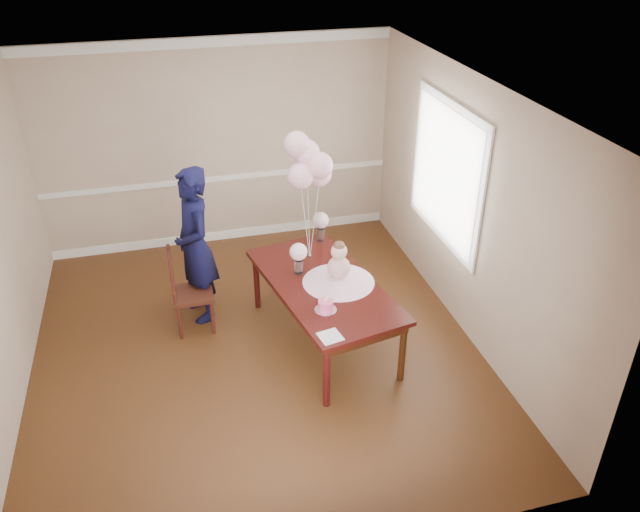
# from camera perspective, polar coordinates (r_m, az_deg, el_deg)

# --- Properties ---
(floor) EXTENTS (4.50, 5.00, 0.00)m
(floor) POSITION_cam_1_polar(r_m,az_deg,el_deg) (6.66, -5.84, -8.43)
(floor) COLOR #371E0D
(floor) RESTS_ON ground
(ceiling) EXTENTS (4.50, 5.00, 0.02)m
(ceiling) POSITION_cam_1_polar(r_m,az_deg,el_deg) (5.40, -7.36, 14.50)
(ceiling) COLOR white
(ceiling) RESTS_ON wall_back
(wall_back) EXTENTS (4.50, 0.02, 2.70)m
(wall_back) POSITION_cam_1_polar(r_m,az_deg,el_deg) (8.19, -9.35, 9.92)
(wall_back) COLOR tan
(wall_back) RESTS_ON floor
(wall_front) EXTENTS (4.50, 0.02, 2.70)m
(wall_front) POSITION_cam_1_polar(r_m,az_deg,el_deg) (3.93, -0.46, -15.27)
(wall_front) COLOR tan
(wall_front) RESTS_ON floor
(wall_right) EXTENTS (0.02, 5.00, 2.70)m
(wall_right) POSITION_cam_1_polar(r_m,az_deg,el_deg) (6.56, 13.30, 4.19)
(wall_right) COLOR tan
(wall_right) RESTS_ON floor
(chair_rail_trim) EXTENTS (4.50, 0.02, 0.07)m
(chair_rail_trim) POSITION_cam_1_polar(r_m,az_deg,el_deg) (8.34, -9.08, 7.01)
(chair_rail_trim) COLOR white
(chair_rail_trim) RESTS_ON wall_back
(crown_molding) EXTENTS (4.50, 0.02, 0.12)m
(crown_molding) POSITION_cam_1_polar(r_m,az_deg,el_deg) (7.83, -10.15, 18.70)
(crown_molding) COLOR white
(crown_molding) RESTS_ON wall_back
(baseboard_trim) EXTENTS (4.50, 0.02, 0.12)m
(baseboard_trim) POSITION_cam_1_polar(r_m,az_deg,el_deg) (8.70, -8.64, 1.93)
(baseboard_trim) COLOR white
(baseboard_trim) RESTS_ON floor
(window_frame) EXTENTS (0.02, 1.66, 1.56)m
(window_frame) POSITION_cam_1_polar(r_m,az_deg,el_deg) (6.87, 11.47, 7.47)
(window_frame) COLOR white
(window_frame) RESTS_ON wall_right
(window_blinds) EXTENTS (0.01, 1.50, 1.40)m
(window_blinds) POSITION_cam_1_polar(r_m,az_deg,el_deg) (6.87, 11.34, 7.46)
(window_blinds) COLOR silver
(window_blinds) RESTS_ON wall_right
(dining_table_top) EXTENTS (1.32, 2.08, 0.05)m
(dining_table_top) POSITION_cam_1_polar(r_m,az_deg,el_deg) (6.34, 0.33, -2.66)
(dining_table_top) COLOR black
(dining_table_top) RESTS_ON table_leg_fl
(table_apron) EXTENTS (1.21, 1.97, 0.10)m
(table_apron) POSITION_cam_1_polar(r_m,az_deg,el_deg) (6.38, 0.33, -3.21)
(table_apron) COLOR black
(table_apron) RESTS_ON table_leg_fl
(table_leg_fl) EXTENTS (0.08, 0.08, 0.68)m
(table_leg_fl) POSITION_cam_1_polar(r_m,az_deg,el_deg) (5.78, 0.61, -11.00)
(table_leg_fl) COLOR black
(table_leg_fl) RESTS_ON floor
(table_leg_fr) EXTENTS (0.08, 0.08, 0.68)m
(table_leg_fr) POSITION_cam_1_polar(r_m,az_deg,el_deg) (6.10, 7.54, -8.70)
(table_leg_fr) COLOR black
(table_leg_fr) RESTS_ON floor
(table_leg_bl) EXTENTS (0.08, 0.08, 0.68)m
(table_leg_bl) POSITION_cam_1_polar(r_m,az_deg,el_deg) (7.09, -5.81, -2.36)
(table_leg_bl) COLOR black
(table_leg_bl) RESTS_ON floor
(table_leg_br) EXTENTS (0.08, 0.08, 0.68)m
(table_leg_br) POSITION_cam_1_polar(r_m,az_deg,el_deg) (7.36, 0.10, -0.88)
(table_leg_br) COLOR black
(table_leg_br) RESTS_ON floor
(baby_skirt) EXTENTS (0.86, 0.86, 0.10)m
(baby_skirt) POSITION_cam_1_polar(r_m,az_deg,el_deg) (6.32, 1.71, -2.01)
(baby_skirt) COLOR #FFBBDA
(baby_skirt) RESTS_ON dining_table_top
(baby_torso) EXTENTS (0.23, 0.23, 0.23)m
(baby_torso) POSITION_cam_1_polar(r_m,az_deg,el_deg) (6.25, 1.73, -1.04)
(baby_torso) COLOR pink
(baby_torso) RESTS_ON baby_skirt
(baby_head) EXTENTS (0.16, 0.16, 0.16)m
(baby_head) POSITION_cam_1_polar(r_m,az_deg,el_deg) (6.16, 1.75, 0.42)
(baby_head) COLOR beige
(baby_head) RESTS_ON baby_torso
(baby_hair) EXTENTS (0.12, 0.12, 0.12)m
(baby_hair) POSITION_cam_1_polar(r_m,az_deg,el_deg) (6.13, 1.76, 0.89)
(baby_hair) COLOR brown
(baby_hair) RESTS_ON baby_head
(cake_platter) EXTENTS (0.25, 0.25, 0.01)m
(cake_platter) POSITION_cam_1_polar(r_m,az_deg,el_deg) (5.93, 0.51, -4.95)
(cake_platter) COLOR silver
(cake_platter) RESTS_ON dining_table_top
(birthday_cake) EXTENTS (0.17, 0.17, 0.10)m
(birthday_cake) POSITION_cam_1_polar(r_m,az_deg,el_deg) (5.90, 0.52, -4.53)
(birthday_cake) COLOR #FF5094
(birthday_cake) RESTS_ON cake_platter
(cake_flower_a) EXTENTS (0.03, 0.03, 0.03)m
(cake_flower_a) POSITION_cam_1_polar(r_m,az_deg,el_deg) (5.86, 0.52, -4.03)
(cake_flower_a) COLOR white
(cake_flower_a) RESTS_ON birthday_cake
(cake_flower_b) EXTENTS (0.03, 0.03, 0.03)m
(cake_flower_b) POSITION_cam_1_polar(r_m,az_deg,el_deg) (5.89, 0.69, -3.86)
(cake_flower_b) COLOR white
(cake_flower_b) RESTS_ON birthday_cake
(rose_vase_near) EXTENTS (0.11, 0.11, 0.15)m
(rose_vase_near) POSITION_cam_1_polar(r_m,az_deg,el_deg) (6.45, -1.96, -0.95)
(rose_vase_near) COLOR silver
(rose_vase_near) RESTS_ON dining_table_top
(roses_near) EXTENTS (0.18, 0.18, 0.18)m
(roses_near) POSITION_cam_1_polar(r_m,az_deg,el_deg) (6.37, -1.99, 0.39)
(roses_near) COLOR #FFD5DF
(roses_near) RESTS_ON rose_vase_near
(rose_vase_far) EXTENTS (0.11, 0.11, 0.15)m
(rose_vase_far) POSITION_cam_1_polar(r_m,az_deg,el_deg) (7.06, 0.06, 2.01)
(rose_vase_far) COLOR silver
(rose_vase_far) RESTS_ON dining_table_top
(roses_far) EXTENTS (0.18, 0.18, 0.18)m
(roses_far) POSITION_cam_1_polar(r_m,az_deg,el_deg) (6.98, 0.06, 3.27)
(roses_far) COLOR beige
(roses_far) RESTS_ON rose_vase_far
(napkin) EXTENTS (0.23, 0.23, 0.01)m
(napkin) POSITION_cam_1_polar(r_m,az_deg,el_deg) (5.60, 0.95, -7.37)
(napkin) COLOR white
(napkin) RESTS_ON dining_table_top
(balloon_weight) EXTENTS (0.05, 0.05, 0.02)m
(balloon_weight) POSITION_cam_1_polar(r_m,az_deg,el_deg) (6.76, -0.92, -0.02)
(balloon_weight) COLOR #BCBBC0
(balloon_weight) RESTS_ON dining_table_top
(balloon_a) EXTENTS (0.27, 0.27, 0.27)m
(balloon_a) POSITION_cam_1_polar(r_m,az_deg,el_deg) (6.30, -1.80, 7.32)
(balloon_a) COLOR #FFB4CF
(balloon_a) RESTS_ON balloon_ribbon_a
(balloon_b) EXTENTS (0.27, 0.27, 0.27)m
(balloon_b) POSITION_cam_1_polar(r_m,az_deg,el_deg) (6.29, -0.01, 8.28)
(balloon_b) COLOR #FFB4C8
(balloon_b) RESTS_ON balloon_ribbon_b
(balloon_c) EXTENTS (0.27, 0.27, 0.27)m
(balloon_c) POSITION_cam_1_polar(r_m,az_deg,el_deg) (6.35, -1.22, 9.42)
(balloon_c) COLOR #FEB4D5
(balloon_c) RESTS_ON balloon_ribbon_c
(balloon_d) EXTENTS (0.27, 0.27, 0.27)m
(balloon_d) POSITION_cam_1_polar(r_m,az_deg,el_deg) (6.30, -2.12, 10.15)
(balloon_d) COLOR #F4ACC0
(balloon_d) RESTS_ON balloon_ribbon_d
(balloon_e) EXTENTS (0.27, 0.27, 0.27)m
(balloon_e) POSITION_cam_1_polar(r_m,az_deg,el_deg) (6.47, -0.11, 7.54)
(balloon_e) COLOR #F8B0C2
(balloon_e) RESTS_ON balloon_ribbon_e
(balloon_ribbon_a) EXTENTS (0.09, 0.02, 0.81)m
(balloon_ribbon_a) POSITION_cam_1_polar(r_m,az_deg,el_deg) (6.55, -1.34, 2.96)
(balloon_ribbon_a) COLOR silver
(balloon_ribbon_a) RESTS_ON balloon_weight
(balloon_ribbon_b) EXTENTS (0.11, 0.03, 0.90)m
(balloon_ribbon_b) POSITION_cam_1_polar(r_m,az_deg,el_deg) (6.54, -0.48, 3.41)
(balloon_ribbon_b) COLOR white
(balloon_ribbon_b) RESTS_ON balloon_weight
(balloon_ribbon_c) EXTENTS (0.00, 0.09, 1.00)m
(balloon_ribbon_c) POSITION_cam_1_polar(r_m,az_deg,el_deg) (6.57, -1.06, 3.98)
(balloon_ribbon_c) COLOR white
(balloon_ribbon_c) RESTS_ON balloon_weight
(balloon_ribbon_d) EXTENTS (0.10, 0.08, 1.10)m
(balloon_ribbon_d) POSITION_cam_1_polar(r_m,az_deg,el_deg) (6.53, -1.49, 4.31)
(balloon_ribbon_d) COLOR white
(balloon_ribbon_d) RESTS_ON balloon_weight
(balloon_ribbon_e) EXTENTS (0.12, 0.10, 0.75)m
(balloon_ribbon_e) POSITION_cam_1_polar(r_m,az_deg,el_deg) (6.64, -0.52, 3.12)
(balloon_ribbon_e) COLOR white
(balloon_ribbon_e) RESTS_ON balloon_weight
(dining_chair_seat) EXTENTS (0.42, 0.42, 0.05)m
(dining_chair_seat) POSITION_cam_1_polar(r_m,az_deg,el_deg) (6.83, -11.55, -3.42)
(dining_chair_seat) COLOR #33150E
(dining_chair_seat) RESTS_ON chair_leg_fl
(chair_leg_fl) EXTENTS (0.04, 0.04, 0.41)m
(chair_leg_fl) POSITION_cam_1_polar(r_m,az_deg,el_deg) (6.81, -12.67, -5.96)
(chair_leg_fl) COLOR #3C1510
(chair_leg_fl) RESTS_ON floor
(chair_leg_fr) EXTENTS (0.04, 0.04, 0.41)m
(chair_leg_fr) POSITION_cam_1_polar(r_m,az_deg,el_deg) (6.82, -9.80, -5.57)
(chair_leg_fr) COLOR #3A1310
(chair_leg_fr) RESTS_ON floor
(chair_leg_bl) EXTENTS (0.04, 0.04, 0.41)m
(chair_leg_bl) POSITION_cam_1_polar(r_m,az_deg,el_deg) (7.09, -12.86, -4.36)
(chair_leg_bl) COLOR #341A0E
(chair_leg_bl) RESTS_ON floor
(chair_leg_br) EXTENTS (0.04, 0.04, 0.41)m
(chair_leg_br) POSITION_cam_1_polar(r_m,az_deg,el_deg) (7.10, -10.11, -3.99)
(chair_leg_br) COLOR #33140D
(chair_leg_br) RESTS_ON floor
(chair_back_post_l) EXTENTS (0.04, 0.04, 0.53)m
(chair_back_post_l) POSITION_cam_1_polar(r_m,az_deg,el_deg) (6.53, -13.32, -2.44)
(chair_back_post_l) COLOR #37120F
(chair_back_post_l) RESTS_ON dining_chair_seat
(chair_back_post_r) EXTENTS (0.04, 0.04, 0.53)m
(chair_back_post_r) POSITION_cam_1_polar(r_m,az_deg,el_deg) (6.83, -13.49, -0.93)
(chair_back_post_r) COLOR #37170F
(chair_back_post_r) RESTS_ON dining_chair_seat
(chair_slat_low) EXTENTS (0.03, 0.38, 0.05)m
(chair_slat_low) POSITION_cam_1_polar(r_m,az_deg,el_deg) (6.74, -13.29, -2.49)
(chair_slat_low) COLOR #3B1D10
(chair_slat_low) RESTS_ON dining_chair_seat
(chair_slat_mid) EXTENTS (0.03, 0.38, 0.05)m
(chair_slat_mid) POSITION_cam_1_polar(r_m,az_deg,el_deg) (6.66, -13.45, -1.39)
(chair_slat_mid) COLOR black
(chair_slat_mid) RESTS_ON dining_chair_seat
(chair_slat_top) EXTENTS (0.03, 0.38, 0.05)m
(chair_slat_top) POSITION_cam_1_polar(r_m,az_deg,el_deg) (6.58, -13.60, -0.26)
(chair_slat_top) COLOR #33130E
(chair_slat_top) RESTS_ON dining_chair_seat
(woman) EXTENTS (0.56, 0.72, 1.77)m
(woman) POSITION_cam_1_polar(r_m,az_deg,el_deg) (6.79, -11.36, 0.91)
(woman) COLOR black
(woman) RESTS_ON floor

